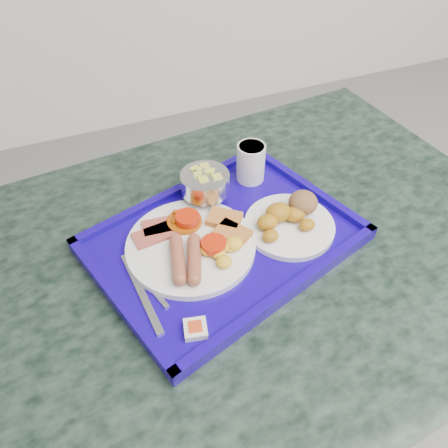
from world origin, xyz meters
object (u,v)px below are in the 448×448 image
Objects in this scene: bread_plate at (290,219)px; fruit_bowl at (205,183)px; table at (225,314)px; tray at (224,240)px; juice_cup at (251,162)px; main_plate at (195,243)px.

bread_plate is 1.76× the size of fruit_bowl.
tray is at bearing 73.53° from table.
tray is (0.01, 0.03, 0.22)m from table.
juice_cup reaches higher than table.
tray is 0.14m from bread_plate.
table is at bearing -95.64° from fruit_bowl.
bread_plate is at bearing -86.24° from juice_cup.
main_plate is (-0.06, -0.00, 0.02)m from tray.
juice_cup is (0.19, 0.16, 0.03)m from main_plate.
main_plate is at bearing 176.03° from bread_plate.
bread_plate is at bearing -6.99° from tray.
main_plate reaches higher than table.
main_plate is 0.25m from juice_cup.
table is at bearing -106.47° from tray.
fruit_bowl is 1.17× the size of juice_cup.
main_plate is 2.43× the size of fruit_bowl.
juice_cup is (0.14, 0.18, 0.27)m from table.
fruit_bowl reaches higher than tray.
table is at bearing -175.09° from bread_plate.
juice_cup is (0.13, 0.15, 0.05)m from tray.
tray is 5.64× the size of fruit_bowl.
fruit_bowl reaches higher than main_plate.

